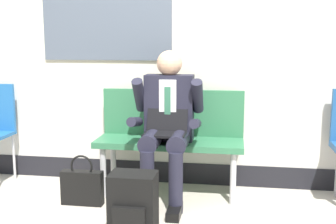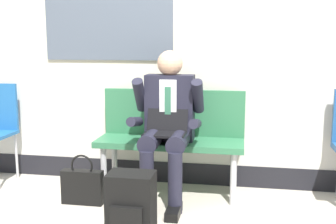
{
  "view_description": "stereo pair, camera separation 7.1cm",
  "coord_description": "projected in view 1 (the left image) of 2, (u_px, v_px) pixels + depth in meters",
  "views": [
    {
      "loc": [
        0.48,
        -3.15,
        1.3
      ],
      "look_at": [
        -0.02,
        0.08,
        0.75
      ],
      "focal_mm": 44.91,
      "sensor_mm": 36.0,
      "label": 1
    },
    {
      "loc": [
        0.56,
        -3.14,
        1.3
      ],
      "look_at": [
        -0.02,
        0.08,
        0.75
      ],
      "focal_mm": 44.91,
      "sensor_mm": 36.0,
      "label": 2
    }
  ],
  "objects": [
    {
      "name": "person_seated",
      "position": [
        167.0,
        122.0,
        3.4
      ],
      "size": [
        0.57,
        0.7,
        1.23
      ],
      "color": "#1E1E2D",
      "rests_on": "ground"
    },
    {
      "name": "handbag",
      "position": [
        82.0,
        187.0,
        3.37
      ],
      "size": [
        0.34,
        0.09,
        0.41
      ],
      "color": "black",
      "rests_on": "ground"
    },
    {
      "name": "backpack",
      "position": [
        133.0,
        208.0,
        2.75
      ],
      "size": [
        0.3,
        0.25,
        0.46
      ],
      "color": "black",
      "rests_on": "ground"
    },
    {
      "name": "bench_with_person",
      "position": [
        171.0,
        133.0,
        3.61
      ],
      "size": [
        1.24,
        0.42,
        0.88
      ],
      "color": "#2D6B47",
      "rests_on": "ground"
    },
    {
      "name": "ground_plane",
      "position": [
        169.0,
        206.0,
        3.36
      ],
      "size": [
        18.0,
        18.0,
        0.0
      ],
      "primitive_type": "plane",
      "color": "#B2A899"
    },
    {
      "name": "station_wall",
      "position": [
        179.0,
        10.0,
        3.7
      ],
      "size": [
        6.89,
        0.17,
        3.16
      ],
      "color": "beige",
      "rests_on": "ground"
    }
  ]
}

